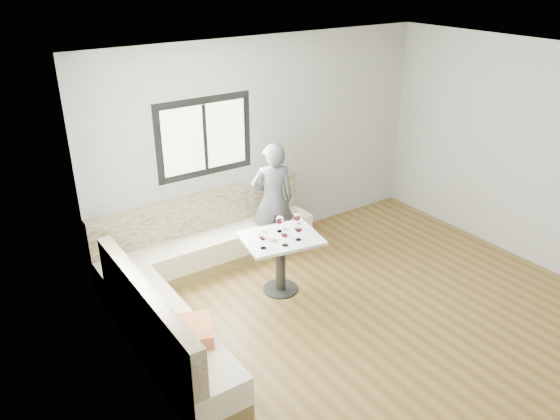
% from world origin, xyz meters
% --- Properties ---
extents(room, '(5.01, 5.01, 2.81)m').
position_xyz_m(room, '(-0.08, 0.08, 1.41)').
color(room, brown).
rests_on(room, ground).
extents(banquette, '(2.90, 2.80, 0.95)m').
position_xyz_m(banquette, '(-1.59, 1.62, 0.33)').
color(banquette, olive).
rests_on(banquette, ground).
extents(table, '(0.99, 0.83, 0.72)m').
position_xyz_m(table, '(-0.62, 1.25, 0.54)').
color(table, black).
rests_on(table, ground).
extents(person, '(0.66, 0.55, 1.56)m').
position_xyz_m(person, '(-0.18, 2.07, 0.78)').
color(person, '#505259').
rests_on(person, ground).
extents(olive_ramekin, '(0.10, 0.10, 0.04)m').
position_xyz_m(olive_ramekin, '(-0.75, 1.25, 0.74)').
color(olive_ramekin, white).
rests_on(olive_ramekin, table).
extents(wine_glass_a, '(0.10, 0.10, 0.21)m').
position_xyz_m(wine_glass_a, '(-0.93, 1.13, 0.87)').
color(wine_glass_a, white).
rests_on(wine_glass_a, table).
extents(wine_glass_b, '(0.10, 0.10, 0.21)m').
position_xyz_m(wine_glass_b, '(-0.69, 1.05, 0.87)').
color(wine_glass_b, white).
rests_on(wine_glass_b, table).
extents(wine_glass_c, '(0.10, 0.10, 0.21)m').
position_xyz_m(wine_glass_c, '(-0.49, 1.07, 0.87)').
color(wine_glass_c, white).
rests_on(wine_glass_c, table).
extents(wine_glass_d, '(0.10, 0.10, 0.21)m').
position_xyz_m(wine_glass_d, '(-0.55, 1.37, 0.87)').
color(wine_glass_d, white).
rests_on(wine_glass_d, table).
extents(wine_glass_e, '(0.10, 0.10, 0.21)m').
position_xyz_m(wine_glass_e, '(-0.34, 1.32, 0.87)').
color(wine_glass_e, white).
rests_on(wine_glass_e, table).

